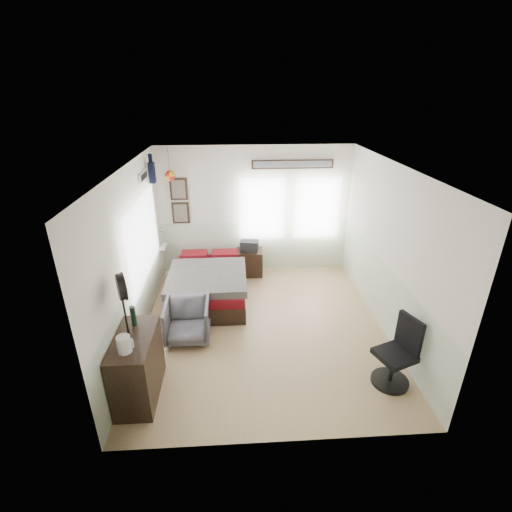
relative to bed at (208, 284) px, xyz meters
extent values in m
cube|color=tan|center=(0.97, -1.03, -0.31)|extent=(4.00, 4.50, 0.01)
cube|color=silver|center=(0.97, 1.22, 1.05)|extent=(4.00, 0.02, 2.70)
cube|color=silver|center=(0.97, -3.28, 1.05)|extent=(4.00, 0.02, 2.70)
cube|color=silver|center=(-1.03, -1.03, 1.05)|extent=(0.02, 4.50, 2.70)
cube|color=silver|center=(2.97, -1.03, 1.05)|extent=(0.02, 4.50, 2.70)
cube|color=white|center=(0.97, -1.03, 2.40)|extent=(4.00, 4.50, 0.02)
cube|color=#B8C4A8|center=(0.97, 1.21, 0.25)|extent=(4.00, 0.01, 1.10)
cube|color=#B8C4A8|center=(-1.02, -1.03, 0.25)|extent=(0.01, 4.50, 1.10)
cube|color=#B8C4A8|center=(2.96, -1.03, 0.25)|extent=(0.01, 4.50, 1.10)
cube|color=silver|center=(-0.99, -0.48, 1.15)|extent=(0.03, 2.20, 1.35)
cube|color=silver|center=(1.12, 1.18, 1.10)|extent=(0.95, 0.03, 1.30)
cube|color=silver|center=(2.27, 1.18, 1.10)|extent=(0.95, 0.03, 1.30)
cube|color=black|center=(-0.58, 1.19, 1.05)|extent=(0.35, 0.03, 0.45)
cube|color=black|center=(-0.58, 1.19, 1.55)|extent=(0.35, 0.03, 0.45)
cube|color=#7F7259|center=(-0.58, 1.17, 1.05)|extent=(0.27, 0.01, 0.37)
cube|color=#7F7259|center=(-0.58, 1.17, 1.55)|extent=(0.27, 0.01, 0.37)
cube|color=black|center=(1.72, 1.19, 2.02)|extent=(1.65, 0.03, 0.18)
cube|color=gray|center=(1.72, 1.17, 2.02)|extent=(1.58, 0.01, 0.13)
cube|color=white|center=(-0.99, 0.12, 2.05)|extent=(0.02, 0.48, 0.14)
sphere|color=red|center=(-0.68, 0.92, 1.88)|extent=(0.20, 0.20, 0.20)
cube|color=black|center=(0.00, 0.01, -0.15)|extent=(1.36, 1.95, 0.31)
cube|color=maroon|center=(0.00, 0.01, 0.10)|extent=(1.32, 1.91, 0.18)
cube|color=#635E57|center=(0.00, -0.20, 0.25)|extent=(1.42, 1.40, 0.14)
cube|color=maroon|center=(-0.32, 0.79, 0.25)|extent=(0.54, 0.33, 0.14)
cube|color=maroon|center=(0.32, 0.79, 0.25)|extent=(0.54, 0.33, 0.14)
cube|color=black|center=(-0.77, -2.42, 0.15)|extent=(0.48, 1.00, 0.90)
imported|color=slate|center=(-0.27, -1.24, 0.02)|extent=(0.70, 0.72, 0.65)
cube|color=black|center=(0.83, 0.97, -0.03)|extent=(0.57, 0.47, 0.56)
cylinder|color=black|center=(2.61, -2.44, -0.28)|extent=(0.51, 0.51, 0.05)
cylinder|color=black|center=(2.61, -2.44, -0.06)|extent=(0.06, 0.06, 0.39)
cube|color=black|center=(2.61, -2.44, 0.16)|extent=(0.58, 0.58, 0.08)
cube|color=black|center=(2.79, -2.37, 0.46)|extent=(0.20, 0.40, 0.51)
cylinder|color=silver|center=(-0.79, -2.68, 0.70)|extent=(0.16, 0.16, 0.21)
cube|color=silver|center=(-0.70, -2.68, 0.71)|extent=(0.02, 0.02, 0.13)
cylinder|color=black|center=(-0.81, -2.14, 0.73)|extent=(0.07, 0.07, 0.27)
cylinder|color=black|center=(-0.84, -2.33, 0.92)|extent=(0.03, 0.03, 0.65)
cylinder|color=black|center=(-0.84, -2.33, 1.27)|extent=(0.19, 0.32, 0.32)
cylinder|color=black|center=(-0.80, -2.33, 1.27)|extent=(0.16, 0.33, 0.35)
cube|color=black|center=(0.83, 0.97, 0.36)|extent=(0.41, 0.30, 0.22)
camera|label=1|loc=(0.51, -6.25, 3.41)|focal=26.00mm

